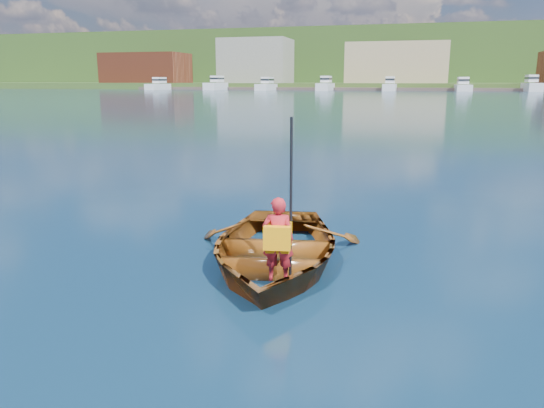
{
  "coord_description": "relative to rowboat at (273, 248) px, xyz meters",
  "views": [
    {
      "loc": [
        1.76,
        -7.17,
        2.59
      ],
      "look_at": [
        -0.14,
        -0.1,
        0.89
      ],
      "focal_mm": 35.0,
      "sensor_mm": 36.0,
      "label": 1
    }
  ],
  "objects": [
    {
      "name": "shoreline",
      "position": [
        0.12,
        236.71,
        10.08
      ],
      "size": [
        400.0,
        140.0,
        22.0
      ],
      "color": "#3D5C25",
      "rests_on": "ground"
    },
    {
      "name": "ground",
      "position": [
        0.12,
        0.1,
        -0.24
      ],
      "size": [
        600.0,
        600.0,
        0.0
      ],
      "color": "#122D44",
      "rests_on": "ground"
    },
    {
      "name": "child_paddler",
      "position": [
        0.29,
        -0.86,
        0.42
      ],
      "size": [
        0.44,
        0.39,
        2.07
      ],
      "color": "red",
      "rests_on": "ground"
    },
    {
      "name": "rowboat",
      "position": [
        0.0,
        0.0,
        0.0
      ],
      "size": [
        3.26,
        4.15,
        0.78
      ],
      "color": "brown",
      "rests_on": "ground"
    },
    {
      "name": "waterfront_buildings",
      "position": [
        -7.62,
        165.1,
        7.5
      ],
      "size": [
        202.0,
        16.0,
        14.0
      ],
      "color": "brown",
      "rests_on": "ground"
    },
    {
      "name": "marina_yachts",
      "position": [
        -8.03,
        143.42,
        1.17
      ],
      "size": [
        141.41,
        13.43,
        4.42
      ],
      "color": "silver",
      "rests_on": "ground"
    },
    {
      "name": "dock",
      "position": [
        -4.93,
        148.1,
        0.16
      ],
      "size": [
        160.0,
        11.9,
        0.8
      ],
      "color": "#50403A",
      "rests_on": "ground"
    },
    {
      "name": "hillside_trees",
      "position": [
        -45.99,
        233.2,
        16.77
      ],
      "size": [
        295.03,
        86.6,
        26.57
      ],
      "color": "#382314",
      "rests_on": "ground"
    }
  ]
}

